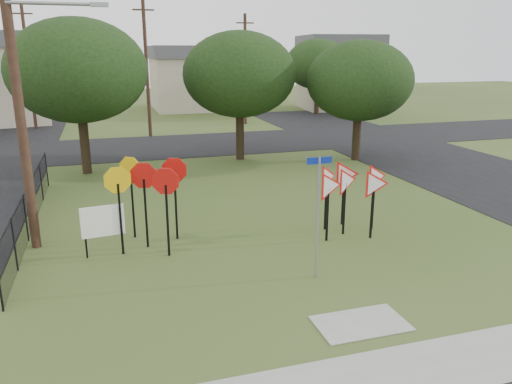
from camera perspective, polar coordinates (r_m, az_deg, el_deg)
The scene contains 20 objects.
ground at distance 13.43m, azimuth 6.94°, elevation -9.71°, with size 140.00×140.00×0.00m, color #34491B.
sidewalk at distance 10.26m, azimuth 16.97°, elevation -19.10°, with size 30.00×1.60×0.02m, color gray.
street_right at distance 27.67m, azimuth 21.55°, elevation 2.75°, with size 8.00×50.00×0.02m, color black.
street_far at distance 31.95m, azimuth -7.68°, elevation 5.37°, with size 60.00×8.00×0.02m, color black.
curb_pad at distance 11.53m, azimuth 11.90°, elevation -14.48°, with size 2.00×1.20×0.02m, color gray.
street_name_sign at distance 12.80m, azimuth 7.06°, elevation -2.13°, with size 0.67×0.06×3.23m.
stop_sign_cluster at distance 15.10m, azimuth -12.36°, elevation 0.84°, with size 2.50×2.24×2.65m.
yield_sign_cluster at distance 16.25m, azimuth 10.57°, elevation 1.03°, with size 2.90×1.64×2.28m.
info_board at distance 14.96m, azimuth -17.10°, elevation -3.40°, with size 1.21×0.19×1.52m.
utility_pole_main at distance 15.68m, azimuth -25.66°, elevation 12.32°, with size 3.55×0.33×10.00m.
far_pole_a at distance 35.17m, azimuth -12.39°, elevation 13.63°, with size 1.40×0.24×9.00m.
far_pole_b at distance 40.58m, azimuth -1.24°, elevation 13.89°, with size 1.40×0.24×8.50m.
far_pole_c at distance 41.33m, azimuth -24.54°, elevation 12.89°, with size 1.40×0.24×9.00m.
fence_run at distance 18.16m, azimuth -24.39°, elevation -1.52°, with size 0.05×11.55×1.50m.
house_mid at distance 51.88m, azimuth -7.13°, elevation 12.89°, with size 8.40×8.40×6.20m.
house_right at distance 52.41m, azimuth 9.35°, elevation 13.38°, with size 8.30×8.30×7.20m.
tree_near_left at distance 25.05m, azimuth -19.70°, elevation 12.90°, with size 6.40×6.40×7.27m.
tree_near_mid at distance 26.98m, azimuth -1.91°, elevation 13.27°, with size 6.00×6.00×6.80m.
tree_near_right at distance 27.38m, azimuth 11.75°, elevation 12.33°, with size 5.60×5.60×6.33m.
tree_far_right at distance 47.06m, azimuth 7.09°, elevation 14.29°, with size 6.00×6.00×6.80m.
Camera 1 is at (-5.04, -11.02, 5.78)m, focal length 35.00 mm.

